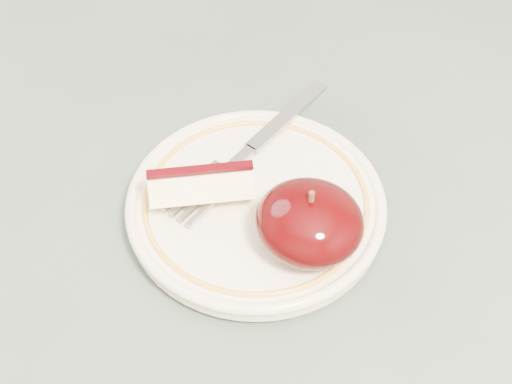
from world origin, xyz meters
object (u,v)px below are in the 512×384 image
at_px(apple_half, 309,222).
at_px(fork, 250,150).
at_px(table, 180,257).
at_px(plate, 256,204).

bearing_deg(apple_half, fork, 138.33).
distance_m(table, apple_half, 0.18).
height_order(plate, fork, fork).
bearing_deg(table, fork, 44.37).
bearing_deg(plate, apple_half, -24.02).
relative_size(plate, apple_half, 2.57).
height_order(table, fork, fork).
height_order(plate, apple_half, apple_half).
relative_size(plate, fork, 1.07).
height_order(apple_half, fork, apple_half).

